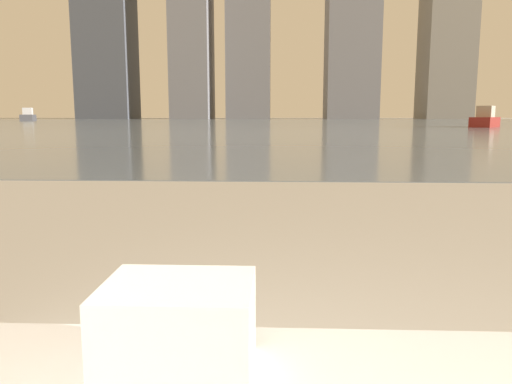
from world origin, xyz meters
The scene contains 5 objects.
towel_stack centered at (-0.03, 0.84, 0.58)m, with size 0.25×0.20×0.16m.
harbor_water centered at (0.00, 62.00, 0.01)m, with size 180.00×110.00×0.01m.
harbor_boat_1 centered at (15.88, 38.95, 0.57)m, with size 3.51×4.36×1.59m.
harbor_boat_3 centered at (-40.35, 80.21, 0.73)m, with size 3.59×5.77×2.05m.
skyline_tower_3 centered at (16.91, 118.00, 16.49)m, with size 11.54×11.28×32.98m.
Camera 1 is at (0.13, 0.06, 0.93)m, focal length 35.00 mm.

